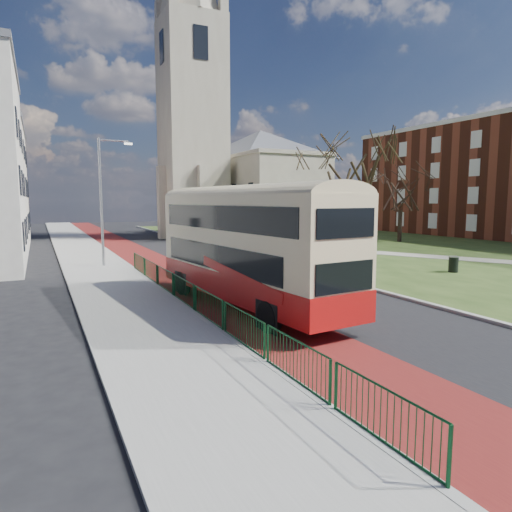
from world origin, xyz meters
TOP-DOWN VIEW (x-y plane):
  - ground at (0.00, 0.00)m, footprint 160.00×160.00m
  - road_carriageway at (1.50, 20.00)m, footprint 9.00×120.00m
  - bus_lane at (-1.20, 20.00)m, footprint 3.40×120.00m
  - pavement_west at (-5.00, 20.00)m, footprint 4.00×120.00m
  - kerb_west at (-3.00, 20.00)m, footprint 0.25×120.00m
  - kerb_east at (6.10, 22.00)m, footprint 0.25×80.00m
  - grass_green at (26.00, 22.00)m, footprint 40.00×80.00m
  - footpath at (20.00, 10.00)m, footprint 18.84×32.82m
  - pedestrian_railing at (-2.95, 4.00)m, footprint 0.07×24.00m
  - gothic_church at (12.56, 38.00)m, footprint 16.38×18.00m
  - streetlamp at (-4.35, 18.00)m, footprint 2.13×0.18m
  - bus at (-0.74, 3.94)m, footprint 3.79×11.42m
  - winter_tree_near at (9.66, 10.56)m, footprint 8.11×8.11m
  - winter_tree_far at (25.49, 23.63)m, footprint 6.05×6.05m
  - litter_bin at (13.97, 6.73)m, footprint 0.79×0.79m

SIDE VIEW (x-z plane):
  - ground at x=0.00m, z-range 0.00..0.00m
  - road_carriageway at x=1.50m, z-range 0.00..0.01m
  - bus_lane at x=-1.20m, z-range 0.00..0.01m
  - grass_green at x=26.00m, z-range 0.00..0.04m
  - footpath at x=20.00m, z-range 0.04..0.07m
  - pavement_west at x=-5.00m, z-range 0.00..0.12m
  - kerb_west at x=-3.00m, z-range 0.00..0.13m
  - kerb_east at x=6.10m, z-range 0.00..0.13m
  - litter_bin at x=13.97m, z-range 0.04..1.00m
  - pedestrian_railing at x=-2.95m, z-range -0.01..1.11m
  - bus at x=-0.74m, z-range 0.33..5.02m
  - streetlamp at x=-4.35m, z-range 0.59..8.59m
  - winter_tree_far at x=25.49m, z-range 1.62..9.85m
  - winter_tree_near at x=9.66m, z-range 1.80..10.94m
  - gothic_church at x=12.56m, z-range -6.87..33.13m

